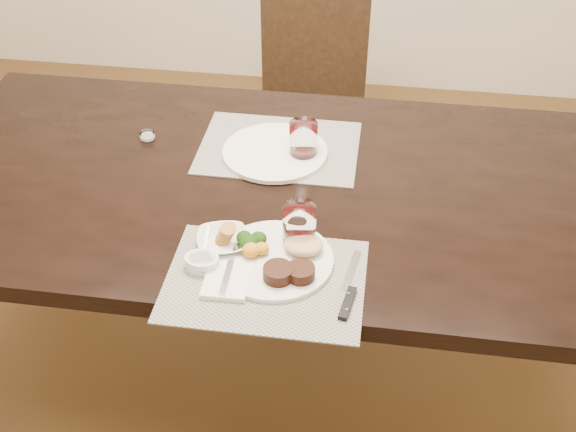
# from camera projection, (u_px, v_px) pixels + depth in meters

# --- Properties ---
(ground_plane) EXTENTS (4.50, 4.50, 0.00)m
(ground_plane) POSITION_uv_depth(u_px,v_px,m) (275.00, 360.00, 2.45)
(ground_plane) COLOR #4E3119
(ground_plane) RESTS_ON ground
(dining_table) EXTENTS (2.00, 1.00, 0.75)m
(dining_table) POSITION_uv_depth(u_px,v_px,m) (272.00, 205.00, 2.03)
(dining_table) COLOR black
(dining_table) RESTS_ON ground
(chair_far) EXTENTS (0.42, 0.42, 0.90)m
(chair_far) POSITION_uv_depth(u_px,v_px,m) (311.00, 95.00, 2.86)
(chair_far) COLOR black
(chair_far) RESTS_ON ground
(placemat_near) EXTENTS (0.46, 0.34, 0.00)m
(placemat_near) POSITION_uv_depth(u_px,v_px,m) (265.00, 280.00, 1.67)
(placemat_near) COLOR gray
(placemat_near) RESTS_ON dining_table
(placemat_far) EXTENTS (0.46, 0.34, 0.00)m
(placemat_far) POSITION_uv_depth(u_px,v_px,m) (279.00, 148.00, 2.11)
(placemat_far) COLOR gray
(placemat_far) RESTS_ON dining_table
(dinner_plate) EXTENTS (0.28, 0.28, 0.05)m
(dinner_plate) POSITION_uv_depth(u_px,v_px,m) (280.00, 258.00, 1.70)
(dinner_plate) COLOR silver
(dinner_plate) RESTS_ON placemat_near
(napkin_fork) EXTENTS (0.11, 0.19, 0.02)m
(napkin_fork) POSITION_uv_depth(u_px,v_px,m) (230.00, 271.00, 1.68)
(napkin_fork) COLOR white
(napkin_fork) RESTS_ON placemat_near
(steak_knife) EXTENTS (0.04, 0.24, 0.01)m
(steak_knife) POSITION_uv_depth(u_px,v_px,m) (348.00, 295.00, 1.62)
(steak_knife) COLOR white
(steak_knife) RESTS_ON placemat_near
(cracker_bowl) EXTENTS (0.15, 0.15, 0.06)m
(cracker_bowl) POSITION_uv_depth(u_px,v_px,m) (222.00, 241.00, 1.75)
(cracker_bowl) COLOR silver
(cracker_bowl) RESTS_ON placemat_near
(sauce_ramekin) EXTENTS (0.08, 0.12, 0.06)m
(sauce_ramekin) POSITION_uv_depth(u_px,v_px,m) (202.00, 262.00, 1.69)
(sauce_ramekin) COLOR silver
(sauce_ramekin) RESTS_ON placemat_near
(wine_glass_near) EXTENTS (0.08, 0.08, 0.11)m
(wine_glass_near) POSITION_uv_depth(u_px,v_px,m) (299.00, 228.00, 1.74)
(wine_glass_near) COLOR silver
(wine_glass_near) RESTS_ON placemat_near
(far_plate) EXTENTS (0.30, 0.30, 0.01)m
(far_plate) POSITION_uv_depth(u_px,v_px,m) (275.00, 152.00, 2.07)
(far_plate) COLOR silver
(far_plate) RESTS_ON placemat_far
(wine_glass_far) EXTENTS (0.08, 0.08, 0.11)m
(wine_glass_far) POSITION_uv_depth(u_px,v_px,m) (303.00, 142.00, 2.04)
(wine_glass_far) COLOR silver
(wine_glass_far) RESTS_ON placemat_far
(salt_cellar) EXTENTS (0.05, 0.05, 0.02)m
(salt_cellar) POSITION_uv_depth(u_px,v_px,m) (147.00, 136.00, 2.14)
(salt_cellar) COLOR silver
(salt_cellar) RESTS_ON dining_table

